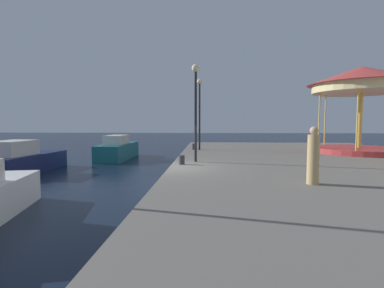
# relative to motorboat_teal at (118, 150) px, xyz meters

# --- Properties ---
(ground_plane) EXTENTS (120.00, 120.00, 0.00)m
(ground_plane) POSITION_rel_motorboat_teal_xyz_m (4.87, -8.35, -0.68)
(ground_plane) COLOR black
(quay_dock) EXTENTS (14.29, 28.85, 0.80)m
(quay_dock) POSITION_rel_motorboat_teal_xyz_m (12.01, -8.35, -0.28)
(quay_dock) COLOR slate
(quay_dock) RESTS_ON ground
(motorboat_teal) EXTENTS (1.74, 5.14, 1.72)m
(motorboat_teal) POSITION_rel_motorboat_teal_xyz_m (0.00, 0.00, 0.00)
(motorboat_teal) COLOR #19606B
(motorboat_teal) RESTS_ON ground
(motorboat_navy) EXTENTS (2.42, 4.83, 1.70)m
(motorboat_navy) POSITION_rel_motorboat_teal_xyz_m (-3.34, -5.63, -0.03)
(motorboat_navy) COLOR #19214C
(motorboat_navy) RESTS_ON ground
(carousel) EXTENTS (6.04, 6.04, 5.12)m
(carousel) POSITION_rel_motorboat_teal_xyz_m (15.52, -2.38, 3.92)
(carousel) COLOR #B23333
(carousel) RESTS_ON quay_dock
(lamp_post_near_edge) EXTENTS (0.36, 0.36, 4.44)m
(lamp_post_near_edge) POSITION_rel_motorboat_teal_xyz_m (5.88, -6.91, 3.14)
(lamp_post_near_edge) COLOR black
(lamp_post_near_edge) RESTS_ON quay_dock
(lamp_post_mid_promenade) EXTENTS (0.36, 0.36, 4.67)m
(lamp_post_mid_promenade) POSITION_rel_motorboat_teal_xyz_m (5.90, -1.14, 3.28)
(lamp_post_mid_promenade) COLOR black
(lamp_post_mid_promenade) RESTS_ON quay_dock
(bollard_south) EXTENTS (0.24, 0.24, 0.40)m
(bollard_south) POSITION_rel_motorboat_teal_xyz_m (5.32, -7.76, 0.32)
(bollard_south) COLOR #2D2D33
(bollard_south) RESTS_ON quay_dock
(bollard_north) EXTENTS (0.24, 0.24, 0.40)m
(bollard_north) POSITION_rel_motorboat_teal_xyz_m (5.53, -1.06, 0.32)
(bollard_north) COLOR #2D2D33
(bollard_north) RESTS_ON quay_dock
(person_by_the_water) EXTENTS (0.34, 0.34, 1.70)m
(person_by_the_water) POSITION_rel_motorboat_teal_xyz_m (9.52, -11.47, 0.91)
(person_by_the_water) COLOR tan
(person_by_the_water) RESTS_ON quay_dock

